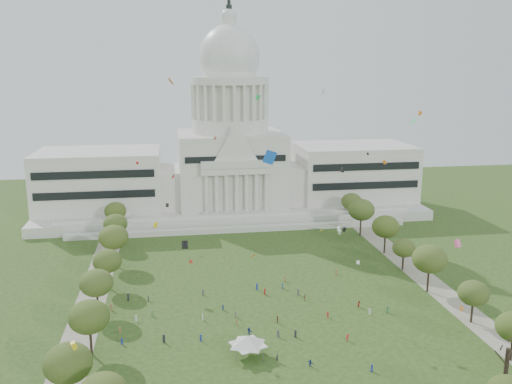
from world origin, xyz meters
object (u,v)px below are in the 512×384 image
(capitol, at_px, (231,160))
(person_0, at_px, (387,310))
(big_bare_tree, at_px, (509,345))
(event_tent, at_px, (248,340))

(capitol, relative_size, person_0, 89.67)
(person_0, bearing_deg, big_bare_tree, -7.96)
(capitol, height_order, big_bare_tree, capitol)
(capitol, xyz_separation_m, big_bare_tree, (38.00, -141.59, -13.62))
(big_bare_tree, distance_m, person_0, 36.75)
(capitol, distance_m, big_bare_tree, 147.23)
(capitol, bearing_deg, big_bare_tree, -74.98)
(event_tent, height_order, person_0, event_tent)
(big_bare_tree, xyz_separation_m, person_0, (-10.13, 34.45, -7.78))
(capitol, height_order, person_0, capitol)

